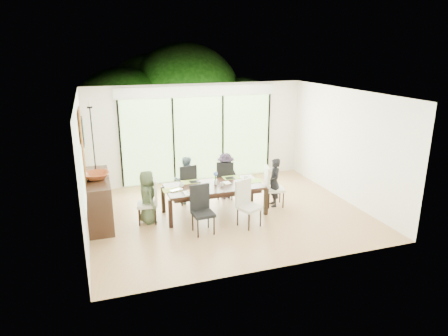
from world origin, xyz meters
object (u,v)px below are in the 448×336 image
object	(u,v)px
table_top	(214,186)
chair_far_left	(186,183)
chair_near_right	(249,204)
vase	(216,182)
chair_near_left	(203,210)
chair_left_end	(147,201)
person_left_end	(147,197)
chair_far_right	(225,179)
bowl	(96,176)
chair_right_end	(275,186)
cup_c	(246,179)
sideboard	(99,200)
person_right_end	(274,183)
person_far_left	(186,180)
person_far_right	(226,176)
laptop	(177,191)
cup_b	(222,184)
cup_a	(182,185)

from	to	relation	value
table_top	chair_far_left	size ratio (longest dim) A/B	2.18
chair_near_right	vase	world-z (taller)	chair_near_right
chair_far_left	chair_near_left	world-z (taller)	same
chair_left_end	person_left_end	xyz separation A→B (m)	(0.02, 0.00, 0.09)
table_top	chair_far_right	xyz separation A→B (m)	(0.55, 0.85, -0.15)
chair_far_right	bowl	distance (m)	3.13
bowl	chair_right_end	bearing A→B (deg)	-3.89
cup_c	bowl	size ratio (longest dim) A/B	0.21
table_top	sideboard	bearing A→B (deg)	171.48
person_left_end	cup_c	size ratio (longest dim) A/B	10.40
person_right_end	chair_near_right	bearing A→B (deg)	-38.04
chair_left_end	chair_far_left	size ratio (longest dim) A/B	1.00
chair_far_left	person_left_end	bearing A→B (deg)	32.62
chair_left_end	person_far_left	size ratio (longest dim) A/B	0.85
person_left_end	cup_c	distance (m)	2.29
chair_far_right	person_far_right	world-z (taller)	person_far_right
chair_right_end	laptop	world-z (taller)	chair_right_end
chair_near_left	person_far_right	distance (m)	2.00
chair_far_left	person_far_right	distance (m)	1.00
person_far_left	person_far_right	bearing A→B (deg)	-171.09
laptop	sideboard	bearing A→B (deg)	143.38
person_right_end	sideboard	size ratio (longest dim) A/B	0.65
chair_far_right	person_left_end	size ratio (longest dim) A/B	0.85
cup_b	bowl	size ratio (longest dim) A/B	0.17
person_far_right	cup_c	bearing A→B (deg)	98.12
cup_c	laptop	bearing A→B (deg)	-173.09
chair_right_end	bowl	distance (m)	4.02
chair_near_left	vase	bearing A→B (deg)	55.50
cup_a	chair_near_left	bearing A→B (deg)	-78.91
cup_a	cup_b	size ratio (longest dim) A/B	1.24
cup_c	person_right_end	bearing A→B (deg)	-8.37
table_top	person_left_end	size ratio (longest dim) A/B	1.86
table_top	person_right_end	xyz separation A→B (m)	(1.48, 0.00, -0.07)
person_right_end	bowl	xyz separation A→B (m)	(-3.95, 0.27, 0.49)
person_left_end	person_right_end	distance (m)	2.96
chair_near_right	bowl	world-z (taller)	bowl
cup_a	vase	bearing A→B (deg)	-7.59
cup_b	vase	bearing A→B (deg)	123.69
person_left_end	bowl	xyz separation A→B (m)	(-0.99, 0.27, 0.49)
person_left_end	vase	size ratio (longest dim) A/B	10.75
person_left_end	person_far_left	xyz separation A→B (m)	(1.03, 0.83, 0.00)
chair_far_left	chair_near_right	size ratio (longest dim) A/B	1.00
vase	laptop	bearing A→B (deg)	-170.54
person_left_end	sideboard	world-z (taller)	person_left_end
chair_left_end	cup_c	size ratio (longest dim) A/B	8.87
cup_a	person_far_right	bearing A→B (deg)	28.55
chair_far_left	person_right_end	xyz separation A→B (m)	(1.93, -0.85, 0.09)
chair_left_end	sideboard	bearing A→B (deg)	-102.01
chair_left_end	sideboard	xyz separation A→B (m)	(-0.97, 0.37, 0.01)
person_far_left	cup_a	size ratio (longest dim) A/B	10.40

